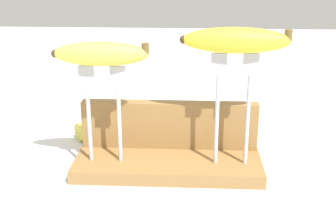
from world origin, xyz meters
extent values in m
plane|color=silver|center=(0.00, 0.00, 0.00)|extent=(3.00, 3.00, 0.00)
cube|color=olive|center=(0.00, 0.00, 0.01)|extent=(0.33, 0.13, 0.02)
cube|color=olive|center=(0.00, 0.05, 0.07)|extent=(0.32, 0.03, 0.09)
cylinder|color=#B2B2B7|center=(-0.13, -0.01, 0.09)|extent=(0.01, 0.01, 0.13)
cube|color=#B2B2B7|center=(-0.13, -0.01, 0.17)|extent=(0.03, 0.01, 0.04)
cylinder|color=#B2B2B7|center=(-0.08, -0.01, 0.09)|extent=(0.01, 0.01, 0.13)
cube|color=#B2B2B7|center=(-0.08, -0.01, 0.17)|extent=(0.03, 0.01, 0.04)
cylinder|color=#B2B2B7|center=(0.08, -0.01, 0.10)|extent=(0.01, 0.01, 0.16)
cube|color=#B2B2B7|center=(0.08, -0.01, 0.20)|extent=(0.03, 0.01, 0.04)
cylinder|color=#B2B2B7|center=(0.13, -0.01, 0.10)|extent=(0.01, 0.01, 0.16)
cube|color=#B2B2B7|center=(0.13, -0.01, 0.20)|extent=(0.03, 0.01, 0.04)
ellipsoid|color=#DBD147|center=(-0.11, -0.01, 0.21)|extent=(0.16, 0.05, 0.04)
cylinder|color=brown|center=(-0.04, -0.01, 0.22)|extent=(0.01, 0.01, 0.02)
sphere|color=#3F2D19|center=(-0.18, -0.01, 0.21)|extent=(0.01, 0.01, 0.01)
ellipsoid|color=yellow|center=(0.11, -0.01, 0.24)|extent=(0.17, 0.05, 0.04)
cylinder|color=brown|center=(0.19, -0.01, 0.25)|extent=(0.01, 0.01, 0.02)
sphere|color=#3F2D19|center=(0.03, -0.01, 0.24)|extent=(0.01, 0.01, 0.01)
cylinder|color=#DBD147|center=(-0.17, 0.13, 0.02)|extent=(0.06, 0.06, 0.04)
cylinder|color=beige|center=(-0.15, 0.14, 0.02)|extent=(0.02, 0.03, 0.03)
camera|label=1|loc=(0.04, -0.73, 0.38)|focal=48.41mm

